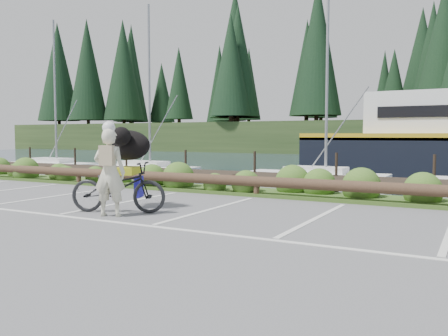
{
  "coord_description": "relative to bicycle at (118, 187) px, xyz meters",
  "views": [
    {
      "loc": [
        5.67,
        -7.75,
        1.79
      ],
      "look_at": [
        0.98,
        0.86,
        1.1
      ],
      "focal_mm": 38.0,
      "sensor_mm": 36.0,
      "label": 1
    }
  ],
  "objects": [
    {
      "name": "vegetation_strip",
      "position": [
        1.65,
        4.71,
        -0.54
      ],
      "size": [
        34.0,
        1.6,
        0.1
      ],
      "primitive_type": "cube",
      "color": "#3D5B21",
      "rests_on": "ground"
    },
    {
      "name": "ground",
      "position": [
        1.65,
        -0.59,
        -0.59
      ],
      "size": [
        72.0,
        72.0,
        0.0
      ],
      "primitive_type": "plane",
      "color": "#59595C"
    },
    {
      "name": "cyclist",
      "position": [
        0.19,
        -0.49,
        0.38
      ],
      "size": [
        0.82,
        0.68,
        1.92
      ],
      "primitive_type": "imported",
      "rotation": [
        0.0,
        0.0,
        3.51
      ],
      "color": "beige",
      "rests_on": "ground"
    },
    {
      "name": "dog",
      "position": [
        -0.26,
        0.67,
        0.95
      ],
      "size": [
        1.03,
        1.4,
        0.73
      ],
      "primitive_type": "ellipsoid",
      "rotation": [
        0.0,
        0.0,
        1.94
      ],
      "color": "black",
      "rests_on": "bicycle"
    },
    {
      "name": "harbor_backdrop",
      "position": [
        2.04,
        77.87,
        -0.59
      ],
      "size": [
        170.0,
        160.0,
        30.0
      ],
      "color": "#18283A",
      "rests_on": "ground"
    },
    {
      "name": "log_rail",
      "position": [
        1.65,
        4.01,
        -0.59
      ],
      "size": [
        32.0,
        0.3,
        0.6
      ],
      "primitive_type": null,
      "color": "#443021",
      "rests_on": "ground"
    },
    {
      "name": "bicycle",
      "position": [
        0.0,
        0.0,
        0.0
      ],
      "size": [
        2.36,
        1.53,
        1.17
      ],
      "primitive_type": "imported",
      "rotation": [
        0.0,
        0.0,
        1.94
      ],
      "color": "black",
      "rests_on": "ground"
    }
  ]
}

